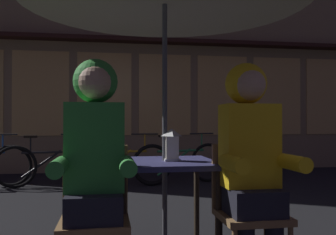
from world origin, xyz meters
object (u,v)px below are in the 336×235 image
person_right_hooded (251,149)px  chair_left (95,210)px  person_left_hooded (95,151)px  bicycle_second (49,165)px  lantern (172,144)px  bicycle_third (121,164)px  bicycle_fourth (181,163)px  chair_right (247,204)px  cafe_table (165,175)px

person_right_hooded → chair_left: bearing=176.6°
person_left_hooded → person_right_hooded: size_ratio=1.00×
person_left_hooded → bicycle_second: bearing=102.2°
person_left_hooded → lantern: bearing=37.8°
chair_left → bicycle_third: 3.81m
chair_left → bicycle_third: bearing=85.8°
chair_left → bicycle_fourth: bearing=71.5°
lantern → chair_right: lantern is taller
cafe_table → bicycle_third: 3.44m
chair_left → bicycle_third: (0.28, 3.79, -0.14)m
lantern → bicycle_second: (-1.36, 3.47, -0.51)m
person_right_hooded → bicycle_second: 4.30m
chair_right → bicycle_fourth: chair_right is taller
lantern → bicycle_fourth: size_ratio=0.14×
lantern → person_left_hooded: 0.67m
person_left_hooded → chair_right: bearing=3.4°
chair_left → chair_right: same height
person_right_hooded → person_left_hooded: bearing=180.0°
bicycle_second → bicycle_third: same height
lantern → bicycle_fourth: bearing=77.8°
cafe_table → chair_left: (-0.48, -0.37, -0.15)m
lantern → person_right_hooded: person_right_hooded is taller
person_right_hooded → bicycle_second: (-1.80, 3.88, -0.50)m
cafe_table → chair_left: 0.62m
person_right_hooded → bicycle_fourth: person_right_hooded is taller
person_left_hooded → person_right_hooded: (0.96, 0.00, 0.00)m
cafe_table → person_right_hooded: size_ratio=0.53×
cafe_table → lantern: lantern is taller
chair_right → bicycle_third: bearing=100.2°
cafe_table → bicycle_third: size_ratio=0.44×
person_right_hooded → bicycle_fourth: (0.31, 3.84, -0.50)m
chair_left → bicycle_second: chair_left is taller
chair_right → person_left_hooded: 1.03m
chair_right → bicycle_second: (-1.80, 3.82, -0.14)m
person_right_hooded → bicycle_second: size_ratio=0.84×
chair_right → bicycle_third: (-0.68, 3.79, -0.14)m
bicycle_second → lantern: bearing=-68.5°
chair_left → bicycle_fourth: size_ratio=0.53×
chair_right → person_left_hooded: (-0.96, -0.06, 0.36)m
cafe_table → bicycle_third: (-0.20, 3.42, -0.29)m
lantern → chair_left: lantern is taller
lantern → chair_right: size_ratio=0.27×
bicycle_second → person_left_hooded: bearing=-77.8°
bicycle_third → person_right_hooded: bearing=-80.0°
bicycle_second → bicycle_fourth: size_ratio=1.01×
chair_right → cafe_table: bearing=142.5°
cafe_table → chair_right: 0.62m
chair_right → bicycle_third: size_ratio=0.52×
person_left_hooded → bicycle_second: person_left_hooded is taller
lantern → person_left_hooded: bearing=-142.2°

